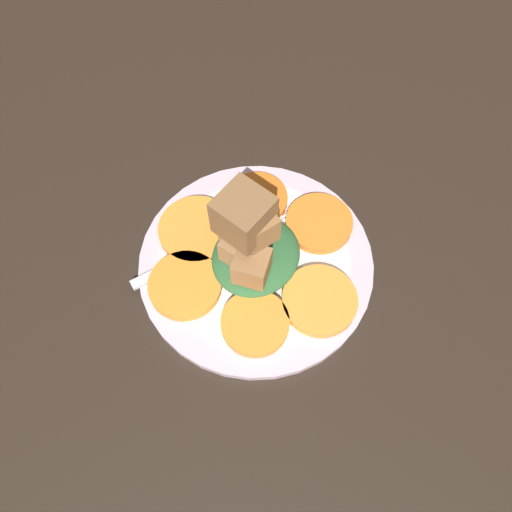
% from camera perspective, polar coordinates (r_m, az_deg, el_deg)
% --- Properties ---
extents(table_slab, '(1.20, 1.20, 0.02)m').
position_cam_1_polar(table_slab, '(0.56, 0.00, -1.45)').
color(table_slab, black).
rests_on(table_slab, ground).
extents(plate, '(0.25, 0.25, 0.01)m').
position_cam_1_polar(plate, '(0.54, 0.00, -0.76)').
color(plate, silver).
rests_on(plate, table_slab).
extents(carrot_slice_0, '(0.08, 0.08, 0.01)m').
position_cam_1_polar(carrot_slice_0, '(0.52, 7.18, -5.18)').
color(carrot_slice_0, orange).
rests_on(carrot_slice_0, plate).
extents(carrot_slice_1, '(0.07, 0.07, 0.01)m').
position_cam_1_polar(carrot_slice_1, '(0.56, 7.21, 3.76)').
color(carrot_slice_1, orange).
rests_on(carrot_slice_1, plate).
extents(carrot_slice_2, '(0.07, 0.07, 0.01)m').
position_cam_1_polar(carrot_slice_2, '(0.57, 0.09, 6.51)').
color(carrot_slice_2, orange).
rests_on(carrot_slice_2, plate).
extents(carrot_slice_3, '(0.08, 0.08, 0.01)m').
position_cam_1_polar(carrot_slice_3, '(0.55, -6.84, 3.02)').
color(carrot_slice_3, orange).
rests_on(carrot_slice_3, plate).
extents(carrot_slice_4, '(0.08, 0.08, 0.01)m').
position_cam_1_polar(carrot_slice_4, '(0.52, -8.11, -3.33)').
color(carrot_slice_4, orange).
rests_on(carrot_slice_4, plate).
extents(carrot_slice_5, '(0.07, 0.07, 0.01)m').
position_cam_1_polar(carrot_slice_5, '(0.50, -0.10, -7.67)').
color(carrot_slice_5, orange).
rests_on(carrot_slice_5, plate).
extents(center_pile, '(0.10, 0.09, 0.11)m').
position_cam_1_polar(center_pile, '(0.50, -0.64, 1.44)').
color(center_pile, '#2D6033').
rests_on(center_pile, plate).
extents(fork, '(0.18, 0.09, 0.00)m').
position_cam_1_polar(fork, '(0.55, -4.64, 1.51)').
color(fork, silver).
rests_on(fork, plate).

